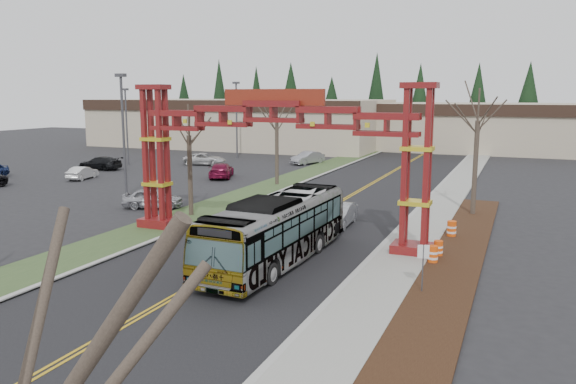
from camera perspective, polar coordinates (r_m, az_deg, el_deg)
The scene contains 30 objects.
road at distance 38.90m, azimuth 2.81°, elevation -2.44°, with size 12.00×110.00×0.02m, color black.
lane_line_left at distance 38.93m, azimuth 2.65°, elevation -2.41°, with size 0.12×100.00×0.01m, color #C19516.
lane_line_right at distance 38.85m, azimuth 2.98°, elevation -2.44°, with size 0.12×100.00×0.01m, color #C19516.
curb_right at distance 37.29m, azimuth 11.74°, elevation -3.08°, with size 0.30×110.00×0.15m, color #A8A9A3.
sidewalk_right at distance 37.05m, azimuth 13.94°, elevation -3.25°, with size 2.60×110.00×0.14m, color gray.
landscape_strip at distance 22.47m, azimuth 14.47°, elevation -11.95°, with size 2.60×50.00×0.12m, color black.
grass_median at distance 42.24m, azimuth -7.44°, elevation -1.49°, with size 4.00×110.00×0.08m, color #314924.
curb_left at distance 41.34m, azimuth -5.22°, elevation -1.64°, with size 0.30×110.00×0.15m, color #A8A9A3.
gateway_arch at distance 31.60m, azimuth -1.47°, elevation 5.67°, with size 18.20×1.60×8.90m.
retail_building_west at distance 93.29m, azimuth -4.67°, elevation 7.04°, with size 46.00×22.30×7.50m.
retail_building_east at distance 90.86m, azimuth 21.04°, elevation 6.19°, with size 38.00×20.30×7.00m.
conifer_treeline at distance 103.53m, azimuth 15.94°, elevation 8.49°, with size 116.10×5.60×13.00m.
transit_bus at distance 27.86m, azimuth -1.16°, elevation -3.87°, with size 2.82×12.05×3.36m, color #ACAEB4.
silver_sedan at distance 35.92m, azimuth 5.14°, elevation -2.33°, with size 1.55×4.44×1.46m, color #A5A8AD.
parked_car_near_a at distance 42.59m, azimuth -13.55°, elevation -0.62°, with size 1.76×4.37×1.49m, color #A6A7AD.
parked_car_near_b at distance 59.29m, azimuth -20.17°, elevation 1.84°, with size 1.35×3.87×1.28m, color white.
parked_car_mid_a at distance 57.07m, azimuth -6.79°, elevation 2.19°, with size 2.09×5.15×1.49m, color maroon.
parked_car_far_a at distance 67.91m, azimuth 2.01°, elevation 3.49°, with size 1.62×4.65×1.53m, color #98989F.
parked_car_far_b at distance 67.83m, azimuth -8.45°, elevation 3.33°, with size 2.33×5.04×1.40m, color silver.
parked_car_far_c at distance 66.32m, azimuth -18.57°, elevation 2.81°, with size 2.06×5.08×1.47m, color black.
bare_tree_median_mid at distance 38.76m, azimuth -10.03°, elevation 5.61°, with size 3.21×3.21×7.67m.
bare_tree_median_far at distance 51.68m, azimuth -1.15°, elevation 7.00°, with size 3.43×3.43×8.01m.
bare_tree_right_far at distance 40.38m, azimuth 18.72°, elevation 6.81°, with size 3.31×3.31×8.74m.
light_pole_near at distance 48.11m, azimuth -16.41°, elevation 6.46°, with size 0.86×0.43×9.97m.
light_pole_mid at distance 69.39m, azimuth -16.09°, elevation 6.94°, with size 0.78×0.39×9.03m.
light_pole_far at distance 74.22m, azimuth -5.25°, elevation 7.86°, with size 0.86×0.43×9.94m.
street_sign at distance 24.25m, azimuth 13.56°, elevation -6.61°, with size 0.47×0.18×2.13m.
barrel_south at distance 28.81m, azimuth 14.50°, elevation -6.22°, with size 0.51×0.51×0.94m.
barrel_mid at distance 30.06m, azimuth 15.02°, elevation -5.62°, with size 0.48×0.48×0.88m.
barrel_north at distance 34.27m, azimuth 16.28°, elevation -3.67°, with size 0.54×0.54×1.01m.
Camera 1 is at (12.96, -10.73, 8.29)m, focal length 35.00 mm.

